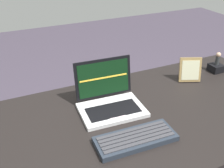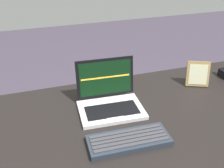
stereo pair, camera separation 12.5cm
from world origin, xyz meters
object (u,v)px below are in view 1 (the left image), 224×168
Objects in this scene: external_keyboard at (136,139)px; figurine_stand at (216,68)px; laptop_front at (109,100)px; photo_frame at (190,70)px; figurine at (218,58)px.

external_keyboard is 4.52× the size of figurine_stand.
laptop_front is 0.54m from photo_frame.
figurine_stand is (0.77, 0.10, -0.02)m from laptop_front.
laptop_front is 0.78m from figurine_stand.
figurine reaches higher than figurine_stand.
figurine is (0.77, 0.36, 0.08)m from external_keyboard.
figurine is (0.23, 0.03, 0.02)m from photo_frame.
laptop_front is at bearing -173.15° from photo_frame.
figurine_stand is 0.07m from figurine.
figurine is (0.77, 0.10, 0.05)m from laptop_front.
external_keyboard is at bearing -148.45° from photo_frame.
figurine_stand is at bearing 25.13° from external_keyboard.
external_keyboard is 2.42× the size of photo_frame.
figurine is at bearing 7.65° from photo_frame.
laptop_front is 2.23× the size of photo_frame.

